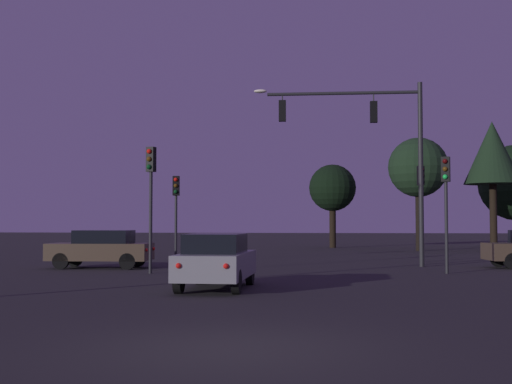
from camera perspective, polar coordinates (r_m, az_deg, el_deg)
ground_plane at (r=34.24m, az=4.01°, el=-5.68°), size 168.00×168.00×0.00m
traffic_signal_mast_arm at (r=28.58m, az=10.01°, el=4.61°), size 7.10×0.49×7.71m
traffic_light_corner_left at (r=24.33m, az=-8.99°, el=0.68°), size 0.35×0.38×4.56m
traffic_light_corner_right at (r=32.01m, az=13.91°, el=-0.17°), size 0.34×0.38×4.47m
traffic_light_median at (r=24.96m, az=15.91°, el=0.12°), size 0.36×0.38×4.20m
traffic_light_far_side at (r=30.92m, az=-6.85°, el=-0.75°), size 0.32×0.36×3.97m
car_nearside_lane at (r=18.49m, az=-3.40°, el=-5.83°), size 1.73×4.08×1.52m
car_crossing_left at (r=27.58m, az=-13.08°, el=-4.71°), size 4.16×1.94×1.52m
tree_behind_sign at (r=44.57m, az=13.68°, el=2.02°), size 3.86×3.86×7.35m
tree_center_horizon at (r=46.57m, az=19.54°, el=3.11°), size 3.72×3.72×8.50m
tree_right_cluster at (r=48.96m, az=6.55°, el=0.31°), size 3.41×3.41×6.07m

